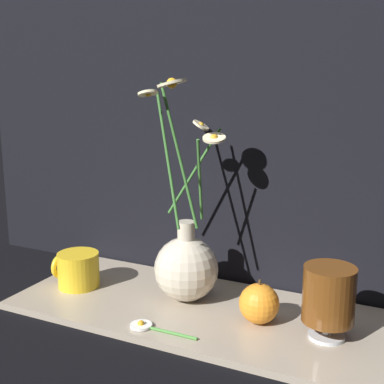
{
  "coord_description": "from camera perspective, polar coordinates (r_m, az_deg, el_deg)",
  "views": [
    {
      "loc": [
        0.37,
        -0.78,
        0.41
      ],
      "look_at": [
        -0.01,
        0.0,
        0.22
      ],
      "focal_mm": 50.0,
      "sensor_mm": 36.0,
      "label": 1
    }
  ],
  "objects": [
    {
      "name": "loose_daisy",
      "position": [
        0.88,
        -4.65,
        -14.15
      ],
      "size": [
        0.12,
        0.04,
        0.01
      ],
      "color": "#4C8E3D",
      "rests_on": "shelf"
    },
    {
      "name": "ground_plane",
      "position": [
        0.95,
        0.54,
        -12.86
      ],
      "size": [
        6.0,
        6.0,
        0.0
      ],
      "primitive_type": "plane",
      "color": "black"
    },
    {
      "name": "vase_with_flowers",
      "position": [
        0.95,
        -0.62,
        -7.64
      ],
      "size": [
        0.13,
        0.2,
        0.39
      ],
      "color": "beige",
      "rests_on": "shelf"
    },
    {
      "name": "orange_fruit",
      "position": [
        0.89,
        7.17,
        -11.72
      ],
      "size": [
        0.07,
        0.07,
        0.07
      ],
      "color": "orange",
      "rests_on": "shelf"
    },
    {
      "name": "shelf",
      "position": [
        0.95,
        0.54,
        -12.54
      ],
      "size": [
        0.65,
        0.27,
        0.01
      ],
      "color": "tan",
      "rests_on": "ground_plane"
    },
    {
      "name": "yellow_mug",
      "position": [
        1.05,
        -12.12,
        -8.09
      ],
      "size": [
        0.09,
        0.08,
        0.07
      ],
      "color": "yellow",
      "rests_on": "shelf"
    },
    {
      "name": "tea_glass",
      "position": [
        0.85,
        14.39,
        -10.7
      ],
      "size": [
        0.08,
        0.08,
        0.11
      ],
      "color": "silver",
      "rests_on": "shelf"
    }
  ]
}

